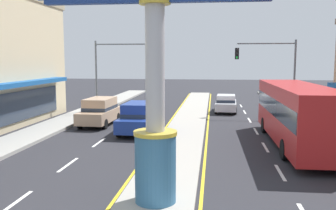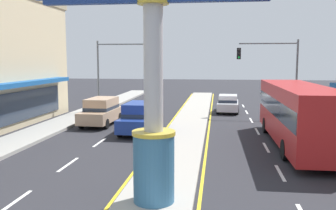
{
  "view_description": "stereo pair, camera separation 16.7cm",
  "coord_description": "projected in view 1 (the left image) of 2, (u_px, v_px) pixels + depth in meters",
  "views": [
    {
      "loc": [
        1.77,
        -5.84,
        4.61
      ],
      "look_at": [
        -0.22,
        10.21,
        2.6
      ],
      "focal_mm": 39.17,
      "sensor_mm": 36.0,
      "label": 1
    },
    {
      "loc": [
        1.93,
        -5.81,
        4.61
      ],
      "look_at": [
        -0.22,
        10.21,
        2.6
      ],
      "focal_mm": 39.17,
      "sensor_mm": 36.0,
      "label": 2
    }
  ],
  "objects": [
    {
      "name": "suv_near_left_lane",
      "position": [
        139.0,
        117.0,
        23.12
      ],
      "size": [
        2.03,
        4.63,
        1.9
      ],
      "color": "navy",
      "rests_on": "ground"
    },
    {
      "name": "median_strip",
      "position": [
        186.0,
        129.0,
        24.25
      ],
      "size": [
        2.49,
        52.0,
        0.14
      ],
      "primitive_type": "cube",
      "color": "#A39E93",
      "rests_on": "ground"
    },
    {
      "name": "traffic_light_right_side",
      "position": [
        272.0,
        64.0,
        29.55
      ],
      "size": [
        4.86,
        0.46,
        6.2
      ],
      "color": "slate",
      "rests_on": "ground"
    },
    {
      "name": "lane_markings",
      "position": [
        184.0,
        134.0,
        22.93
      ],
      "size": [
        9.23,
        52.0,
        0.01
      ],
      "color": "silver",
      "rests_on": "ground"
    },
    {
      "name": "sidewalk_left",
      "position": [
        42.0,
        131.0,
        23.39
      ],
      "size": [
        2.5,
        60.0,
        0.18
      ],
      "primitive_type": "cube",
      "color": "#9E9B93",
      "rests_on": "ground"
    },
    {
      "name": "bus_near_right_lane",
      "position": [
        297.0,
        111.0,
        19.49
      ],
      "size": [
        2.66,
        11.23,
        3.26
      ],
      "color": "#B21E1E",
      "rests_on": "ground"
    },
    {
      "name": "sedan_mid_left_lane",
      "position": [
        226.0,
        103.0,
        32.25
      ],
      "size": [
        2.0,
        4.38,
        1.53
      ],
      "color": "silver",
      "rests_on": "ground"
    },
    {
      "name": "district_sign",
      "position": [
        155.0,
        82.0,
        11.17
      ],
      "size": [
        7.4,
        1.36,
        7.66
      ],
      "color": "#33668C",
      "rests_on": "median_strip"
    },
    {
      "name": "suv_far_right_lane",
      "position": [
        100.0,
        111.0,
        25.9
      ],
      "size": [
        2.08,
        4.66,
        1.9
      ],
      "color": "tan",
      "rests_on": "ground"
    },
    {
      "name": "traffic_light_left_side",
      "position": [
        116.0,
        64.0,
        31.09
      ],
      "size": [
        4.86,
        0.46,
        6.2
      ],
      "color": "slate",
      "rests_on": "ground"
    }
  ]
}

